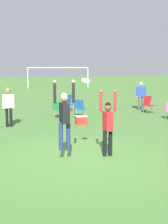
# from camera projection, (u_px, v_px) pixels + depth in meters

# --- Properties ---
(ground_plane) EXTENTS (120.00, 120.00, 0.00)m
(ground_plane) POSITION_uv_depth(u_px,v_px,m) (78.00, 158.00, 9.02)
(ground_plane) COLOR #4C7A38
(person_jumping) EXTENTS (0.63, 0.48, 1.98)m
(person_jumping) POSITION_uv_depth(u_px,v_px,m) (64.00, 114.00, 8.66)
(person_jumping) COLOR navy
(person_jumping) RESTS_ON ground_plane
(person_defending) EXTENTS (0.54, 0.39, 1.96)m
(person_defending) POSITION_uv_depth(u_px,v_px,m) (108.00, 122.00, 9.09)
(person_defending) COLOR black
(person_defending) RESTS_ON ground_plane
(frisbee) EXTENTS (0.23, 0.22, 0.11)m
(frisbee) POSITION_uv_depth(u_px,v_px,m) (86.00, 81.00, 8.59)
(frisbee) COLOR white
(camping_chair_1) EXTENTS (0.62, 0.69, 0.95)m
(camping_chair_1) POSITION_uv_depth(u_px,v_px,m) (69.00, 102.00, 17.91)
(camping_chair_1) COLOR gray
(camping_chair_1) RESTS_ON ground_plane
(camping_chair_2) EXTENTS (0.71, 0.77, 0.94)m
(camping_chair_2) POSITION_uv_depth(u_px,v_px,m) (148.00, 103.00, 17.32)
(camping_chair_2) COLOR gray
(camping_chair_2) RESTS_ON ground_plane
(camping_chair_3) EXTENTS (0.57, 0.60, 0.81)m
(camping_chair_3) POSITION_uv_depth(u_px,v_px,m) (58.00, 109.00, 15.68)
(camping_chair_3) COLOR gray
(camping_chair_3) RESTS_ON ground_plane
(camping_chair_4) EXTENTS (0.76, 0.85, 0.90)m
(camping_chair_4) POSITION_uv_depth(u_px,v_px,m) (79.00, 107.00, 15.88)
(camping_chair_4) COLOR gray
(camping_chair_4) RESTS_ON ground_plane
(person_spectator_near) EXTENTS (0.62, 0.42, 1.67)m
(person_spectator_near) POSITION_uv_depth(u_px,v_px,m) (141.00, 93.00, 18.40)
(person_spectator_near) COLOR #4C4C51
(person_spectator_near) RESTS_ON ground_plane
(person_spectator_far) EXTENTS (0.53, 0.33, 1.71)m
(person_spectator_far) POSITION_uv_depth(u_px,v_px,m) (8.00, 103.00, 13.38)
(person_spectator_far) COLOR black
(person_spectator_far) RESTS_ON ground_plane
(cooler_box) EXTENTS (0.51, 0.40, 0.37)m
(cooler_box) POSITION_uv_depth(u_px,v_px,m) (81.00, 120.00, 14.12)
(cooler_box) COLOR red
(cooler_box) RESTS_ON ground_plane
(soccer_goal) EXTENTS (7.10, 0.10, 2.35)m
(soccer_goal) POSITION_uv_depth(u_px,v_px,m) (58.00, 72.00, 35.77)
(soccer_goal) COLOR white
(soccer_goal) RESTS_ON ground_plane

